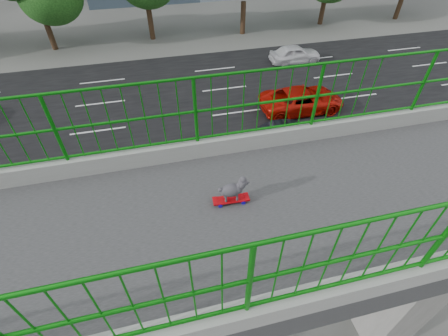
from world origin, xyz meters
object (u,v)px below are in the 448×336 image
car_5 (359,171)px  skateboard (231,200)px  car_4 (295,54)px  car_2 (302,100)px  poodle (233,189)px  car_1 (274,139)px  car_0 (320,178)px

car_5 → skateboard: bearing=-52.6°
car_4 → car_2: bearing=160.4°
skateboard → poodle: (0.00, 0.02, 0.21)m
poodle → car_1: size_ratio=0.11×
car_0 → car_2: 6.70m
car_0 → car_4: (-12.80, 4.28, -0.05)m
skateboard → car_4: (-18.56, 9.89, -6.40)m
skateboard → car_0: 10.24m
poodle → car_2: poodle is taller
car_1 → poodle: bearing=-27.4°
car_1 → car_2: size_ratio=0.81×
car_2 → skateboard: bearing=148.0°
car_0 → car_2: size_ratio=0.82×
poodle → car_5: bearing=130.7°
poodle → car_1: bearing=155.9°
car_0 → car_5: car_5 is taller
skateboard → car_2: skateboard is taller
car_0 → car_4: car_0 is taller
poodle → car_0: size_ratio=0.11×
car_2 → car_1: bearing=137.4°
car_1 → car_5: size_ratio=0.92×
skateboard → car_2: 15.68m
car_2 → car_4: size_ratio=1.32×
poodle → car_5: poodle is taller
car_5 → car_4: bearing=169.6°
car_1 → car_2: bearing=137.4°
car_5 → car_1: bearing=-138.0°
skateboard → car_4: skateboard is taller
poodle → car_1: poodle is taller
car_1 → car_0: bearing=16.5°
car_4 → skateboard: bearing=151.9°
car_1 → car_5: bearing=42.0°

